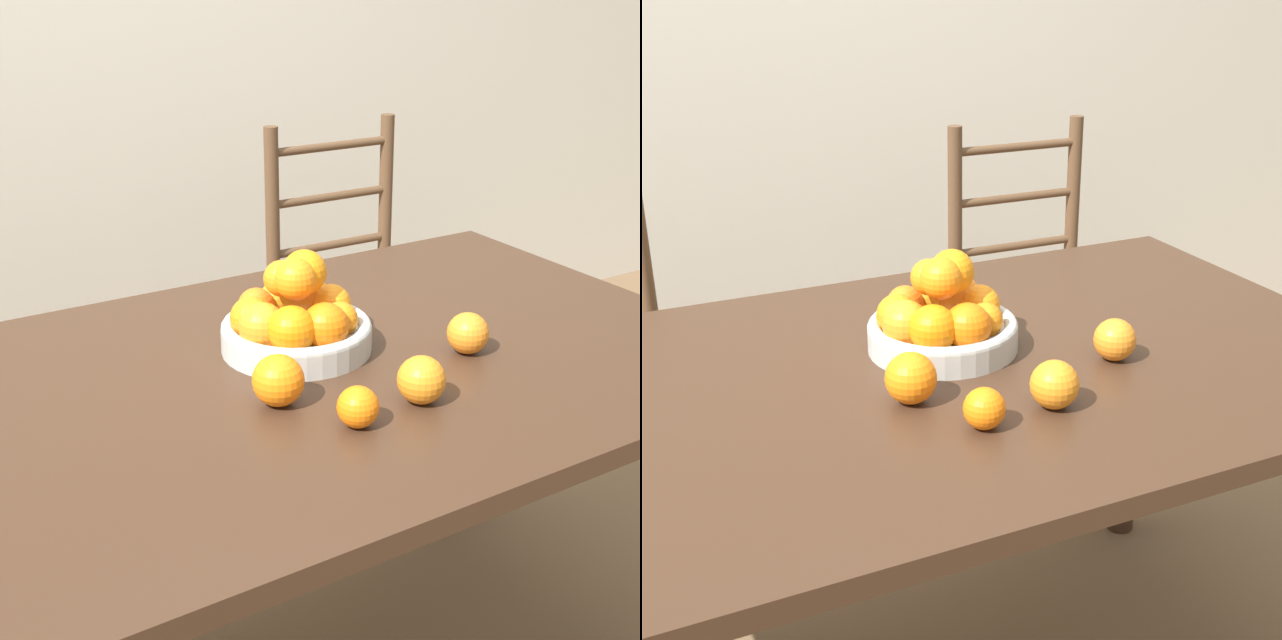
% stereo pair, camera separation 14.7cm
% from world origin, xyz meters
% --- Properties ---
extents(dining_table, '(1.72, 0.93, 0.78)m').
position_xyz_m(dining_table, '(0.00, 0.00, 0.68)').
color(dining_table, '#382316').
rests_on(dining_table, ground_plane).
extents(fruit_bowl, '(0.26, 0.26, 0.18)m').
position_xyz_m(fruit_bowl, '(0.12, 0.06, 0.83)').
color(fruit_bowl, '#B2B7B2').
rests_on(fruit_bowl, dining_table).
extents(orange_loose_0, '(0.06, 0.06, 0.06)m').
position_xyz_m(orange_loose_0, '(0.07, -0.22, 0.81)').
color(orange_loose_0, orange).
rests_on(orange_loose_0, dining_table).
extents(orange_loose_1, '(0.08, 0.08, 0.08)m').
position_xyz_m(orange_loose_1, '(-0.00, -0.10, 0.82)').
color(orange_loose_1, orange).
rests_on(orange_loose_1, dining_table).
extents(orange_loose_2, '(0.08, 0.08, 0.08)m').
position_xyz_m(orange_loose_2, '(0.19, -0.21, 0.82)').
color(orange_loose_2, orange).
rests_on(orange_loose_2, dining_table).
extents(orange_loose_3, '(0.07, 0.07, 0.07)m').
position_xyz_m(orange_loose_3, '(0.37, -0.10, 0.81)').
color(orange_loose_3, orange).
rests_on(orange_loose_3, dining_table).
extents(chair_right, '(0.43, 0.41, 0.99)m').
position_xyz_m(chair_right, '(0.74, 0.80, 0.48)').
color(chair_right, '#513823').
rests_on(chair_right, ground_plane).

